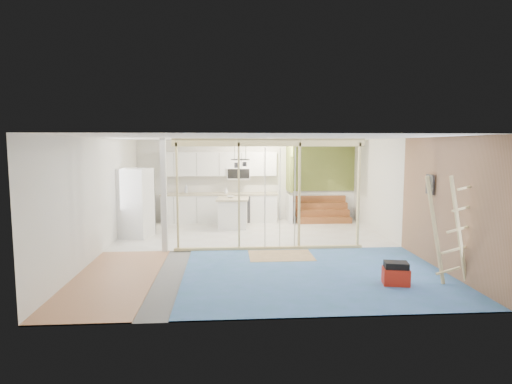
{
  "coord_description": "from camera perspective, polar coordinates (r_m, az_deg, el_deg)",
  "views": [
    {
      "loc": [
        -0.69,
        -9.74,
        2.44
      ],
      "look_at": [
        0.04,
        0.6,
        1.3
      ],
      "focal_mm": 30.0,
      "sensor_mm": 36.0,
      "label": 1
    }
  ],
  "objects": [
    {
      "name": "ladder",
      "position": [
        8.12,
        24.47,
        -4.68
      ],
      "size": [
        1.03,
        0.1,
        1.91
      ],
      "rotation": [
        0.0,
        0.0,
        0.12
      ],
      "color": "beige",
      "rests_on": "room"
    },
    {
      "name": "sheathing_panel",
      "position": [
        8.86,
        24.11,
        -1.67
      ],
      "size": [
        0.02,
        4.0,
        2.6
      ],
      "primitive_type": "cube",
      "color": "#A37658",
      "rests_on": "room"
    },
    {
      "name": "soap_bottle_b",
      "position": [
        13.46,
        -4.01,
        0.2
      ],
      "size": [
        0.11,
        0.11,
        0.18
      ],
      "primitive_type": "imported",
      "rotation": [
        0.0,
        0.0,
        0.43
      ],
      "color": "white",
      "rests_on": "base_cabinets"
    },
    {
      "name": "stud_frame",
      "position": [
        9.78,
        -1.55,
        1.37
      ],
      "size": [
        4.66,
        0.14,
        2.6
      ],
      "color": "beige",
      "rests_on": "room"
    },
    {
      "name": "island",
      "position": [
        12.6,
        -3.1,
        -2.85
      ],
      "size": [
        0.99,
        0.99,
        0.9
      ],
      "rotation": [
        0.0,
        0.0,
        -0.08
      ],
      "color": "white",
      "rests_on": "room"
    },
    {
      "name": "base_cabinets",
      "position": [
        13.28,
        -7.95,
        -2.34
      ],
      "size": [
        4.45,
        2.24,
        0.93
      ],
      "color": "white",
      "rests_on": "room"
    },
    {
      "name": "room",
      "position": [
        9.83,
        0.03,
        -0.39
      ],
      "size": [
        7.01,
        8.01,
        2.61
      ],
      "color": "slate",
      "rests_on": "ground"
    },
    {
      "name": "fridge",
      "position": [
        11.7,
        -15.84,
        -1.45
      ],
      "size": [
        0.96,
        0.93,
        1.83
      ],
      "rotation": [
        0.0,
        0.0,
        -0.24
      ],
      "color": "white",
      "rests_on": "room"
    },
    {
      "name": "floor_overlays",
      "position": [
        10.12,
        0.43,
        -7.62
      ],
      "size": [
        7.0,
        8.0,
        0.03
      ],
      "color": "silver",
      "rests_on": "room"
    },
    {
      "name": "electrical_panel",
      "position": [
        9.33,
        22.2,
        0.95
      ],
      "size": [
        0.04,
        0.3,
        0.4
      ],
      "primitive_type": "cube",
      "color": "#3B3B40",
      "rests_on": "room"
    },
    {
      "name": "ceiling_light",
      "position": [
        12.91,
        5.34,
        6.69
      ],
      "size": [
        0.32,
        0.32,
        0.08
      ],
      "primitive_type": "cylinder",
      "color": "#FFEABF",
      "rests_on": "room"
    },
    {
      "name": "upper_cabinets",
      "position": [
        13.57,
        -4.66,
        3.63
      ],
      "size": [
        3.6,
        0.41,
        0.85
      ],
      "color": "white",
      "rests_on": "room"
    },
    {
      "name": "pot_rack",
      "position": [
        11.64,
        -2.13,
        4.08
      ],
      "size": [
        0.52,
        0.52,
        0.72
      ],
      "color": "black",
      "rests_on": "room"
    },
    {
      "name": "soap_bottle_a",
      "position": [
        13.68,
        -9.3,
        0.45
      ],
      "size": [
        0.14,
        0.14,
        0.29
      ],
      "primitive_type": "imported",
      "rotation": [
        0.0,
        0.0,
        0.31
      ],
      "color": "silver",
      "rests_on": "base_cabinets"
    },
    {
      "name": "bowl",
      "position": [
        12.58,
        -3.44,
        -0.66
      ],
      "size": [
        0.23,
        0.23,
        0.06
      ],
      "primitive_type": "imported",
      "rotation": [
        0.0,
        0.0,
        0.02
      ],
      "color": "silver",
      "rests_on": "island"
    },
    {
      "name": "green_partition",
      "position": [
        13.75,
        7.47,
        -0.03
      ],
      "size": [
        2.25,
        1.51,
        2.6
      ],
      "color": "olive",
      "rests_on": "room"
    },
    {
      "name": "toolbox",
      "position": [
        7.97,
        18.15,
        -10.37
      ],
      "size": [
        0.5,
        0.41,
        0.42
      ],
      "rotation": [
        0.0,
        0.0,
        -0.21
      ],
      "color": "red",
      "rests_on": "room"
    }
  ]
}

